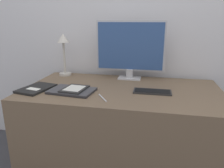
{
  "coord_description": "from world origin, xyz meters",
  "views": [
    {
      "loc": [
        0.23,
        -1.4,
        1.21
      ],
      "look_at": [
        -0.06,
        0.03,
        0.78
      ],
      "focal_mm": 35.0,
      "sensor_mm": 36.0,
      "label": 1
    }
  ],
  "objects": [
    {
      "name": "notebook",
      "position": [
        -0.61,
        -0.02,
        0.73
      ],
      "size": [
        0.23,
        0.3,
        0.02
      ],
      "color": "black",
      "rests_on": "desk"
    },
    {
      "name": "monitor",
      "position": [
        0.02,
        0.41,
        0.98
      ],
      "size": [
        0.57,
        0.11,
        0.49
      ],
      "color": "#B7B7BC",
      "rests_on": "desk"
    },
    {
      "name": "desk_lamp",
      "position": [
        -0.57,
        0.42,
        0.98
      ],
      "size": [
        0.11,
        0.11,
        0.37
      ],
      "color": "#BCB7AD",
      "rests_on": "desk"
    },
    {
      "name": "pen",
      "position": [
        -0.09,
        -0.11,
        0.73
      ],
      "size": [
        0.09,
        0.13,
        0.01
      ],
      "color": "silver",
      "rests_on": "desk"
    },
    {
      "name": "ereader",
      "position": [
        -0.32,
        -0.02,
        0.74
      ],
      "size": [
        0.17,
        0.21,
        0.01
      ],
      "color": "black",
      "rests_on": "laptop"
    },
    {
      "name": "desk",
      "position": [
        0.0,
        0.12,
        0.36
      ],
      "size": [
        1.44,
        0.78,
        0.72
      ],
      "color": "brown",
      "rests_on": "ground_plane"
    },
    {
      "name": "wall_back",
      "position": [
        0.0,
        0.58,
        1.2
      ],
      "size": [
        3.6,
        0.05,
        2.4
      ],
      "color": "silver",
      "rests_on": "ground_plane"
    },
    {
      "name": "laptop",
      "position": [
        -0.34,
        -0.02,
        0.73
      ],
      "size": [
        0.33,
        0.24,
        0.02
      ],
      "color": "#232328",
      "rests_on": "desk"
    },
    {
      "name": "keyboard",
      "position": [
        0.22,
        0.08,
        0.73
      ],
      "size": [
        0.26,
        0.11,
        0.01
      ],
      "color": "#282828",
      "rests_on": "desk"
    }
  ]
}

